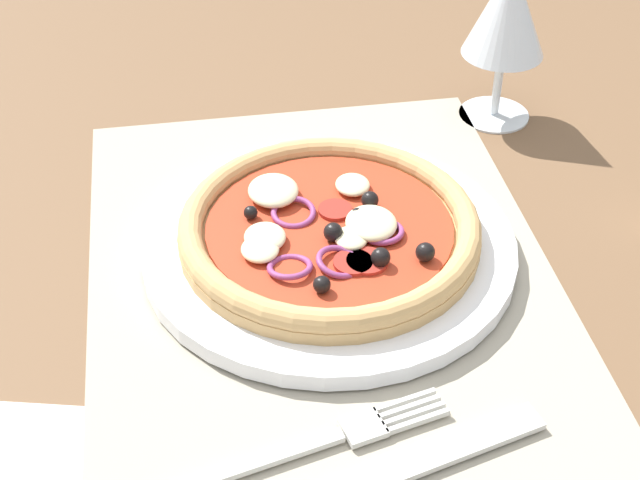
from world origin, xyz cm
name	(u,v)px	position (x,y,z in cm)	size (l,w,h in cm)	color
ground_plane	(321,285)	(0.00, 0.00, -1.20)	(190.00, 140.00, 2.40)	brown
placemat	(321,270)	(0.00, 0.00, 0.20)	(45.12, 33.80, 0.40)	#A39984
plate	(329,247)	(-1.63, 0.89, 1.05)	(27.76, 27.76, 1.30)	white
pizza	(329,228)	(-1.60, 0.85, 2.81)	(22.26, 22.26, 2.70)	tan
fork	(326,440)	(16.01, -2.43, 0.62)	(5.66, 17.86, 0.44)	silver
knife	(397,468)	(18.78, 1.33, 0.65)	(6.73, 19.75, 0.62)	silver
wine_glass	(507,14)	(-19.17, 19.34, 10.10)	(7.20, 7.20, 14.90)	silver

